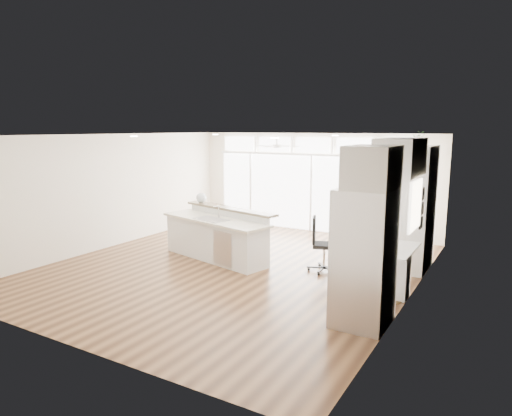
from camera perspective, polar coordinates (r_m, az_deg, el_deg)
The scene contains 24 objects.
floor at distance 9.52m, azimuth -2.70°, elevation -7.43°, with size 7.00×8.00×0.02m, color #462915.
ceiling at distance 9.09m, azimuth -2.84°, elevation 9.10°, with size 7.00×8.00×0.02m, color white.
wall_back at distance 12.72m, azimuth 7.10°, elevation 3.19°, with size 7.00×0.04×2.70m, color white.
wall_front at distance 6.32m, azimuth -23.00°, elevation -4.46°, with size 7.00×0.04×2.70m, color white.
wall_left at distance 11.48m, azimuth -17.60°, elevation 2.07°, with size 0.04×8.00×2.70m, color white.
wall_right at distance 7.90m, azimuth 19.06°, elevation -1.43°, with size 0.04×8.00×2.70m, color white.
glass_wall at distance 12.70m, azimuth 6.97°, elevation 1.82°, with size 5.80×0.06×2.08m, color silver.
transom_row at distance 12.58m, azimuth 7.09°, elevation 7.82°, with size 5.90×0.06×0.40m, color silver.
desk_window at distance 8.16m, azimuth 19.28°, elevation 0.34°, with size 0.04×0.85×0.85m, color silver.
ceiling_fan at distance 11.77m, azimuth 2.63°, elevation 8.23°, with size 1.16×1.16×0.32m, color white.
recessed_lights at distance 9.26m, azimuth -2.16°, elevation 9.00°, with size 3.40×3.00×0.02m, color white.
oven_cabinet at distance 9.72m, azimuth 19.23°, elevation 0.01°, with size 0.64×1.20×2.50m, color white.
desk_nook at distance 8.49m, azimuth 16.63°, elevation -7.28°, with size 0.72×1.30×0.76m, color white.
upper_cabinets at distance 8.13m, azimuth 17.59°, elevation 6.08°, with size 0.64×1.30×0.64m, color white.
refrigerator at distance 6.79m, azimuth 13.37°, elevation -6.01°, with size 0.76×0.90×2.00m, color silver.
fridge_cabinet at distance 6.54m, azimuth 14.33°, elevation 4.96°, with size 0.64×0.90×0.60m, color white.
framed_photos at distance 8.79m, azimuth 20.01°, elevation -0.04°, with size 0.06×0.22×0.80m, color black.
kitchen_island at distance 9.99m, azimuth -5.12°, elevation -3.32°, with size 2.74×1.03×1.09m, color white.
rug at distance 8.09m, azimuth 13.70°, elevation -10.81°, with size 0.98×0.71×0.01m, color #3C2813.
office_chair at distance 9.18m, azimuth 8.54°, elevation -4.56°, with size 0.57×0.53×1.10m, color black.
fishbowl at distance 10.84m, azimuth -6.87°, elevation 1.26°, with size 0.24×0.24×0.24m, color silver.
monitor at distance 8.35m, azimuth 16.30°, elevation -3.26°, with size 0.09×0.53×0.45m, color black.
keyboard at distance 8.44m, azimuth 15.11°, elevation -4.56°, with size 0.12×0.33×0.02m, color silver.
potted_plant at distance 9.59m, azimuth 19.70°, elevation 8.02°, with size 0.25×0.27×0.21m, color #355E28.
Camera 1 is at (4.96, -7.62, 2.84)m, focal length 32.00 mm.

